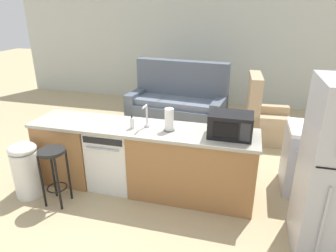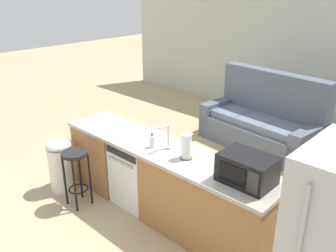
# 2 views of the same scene
# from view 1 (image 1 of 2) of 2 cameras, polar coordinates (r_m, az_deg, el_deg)

# --- Properties ---
(ground_plane) EXTENTS (24.00, 24.00, 0.00)m
(ground_plane) POSITION_cam_1_polar(r_m,az_deg,el_deg) (4.27, -6.71, -11.23)
(ground_plane) COLOR tan
(wall_back) EXTENTS (10.00, 0.06, 2.60)m
(wall_back) POSITION_cam_1_polar(r_m,az_deg,el_deg) (7.65, 6.92, 14.03)
(wall_back) COLOR beige
(wall_back) RESTS_ON ground_plane
(kitchen_counter) EXTENTS (2.94, 0.66, 0.90)m
(kitchen_counter) POSITION_cam_1_polar(r_m,az_deg,el_deg) (3.98, -3.74, -6.71)
(kitchen_counter) COLOR #9E6B3D
(kitchen_counter) RESTS_ON ground_plane
(dishwasher) EXTENTS (0.58, 0.61, 0.84)m
(dishwasher) POSITION_cam_1_polar(r_m,az_deg,el_deg) (4.15, -10.20, -5.77)
(dishwasher) COLOR white
(dishwasher) RESTS_ON ground_plane
(stove_range) EXTENTS (0.76, 0.68, 0.90)m
(stove_range) POSITION_cam_1_polar(r_m,az_deg,el_deg) (4.38, 26.18, -5.80)
(stove_range) COLOR #A8AAB2
(stove_range) RESTS_ON ground_plane
(microwave) EXTENTS (0.50, 0.37, 0.28)m
(microwave) POSITION_cam_1_polar(r_m,az_deg,el_deg) (3.54, 11.83, 0.19)
(microwave) COLOR black
(microwave) RESTS_ON kitchen_counter
(sink_faucet) EXTENTS (0.07, 0.18, 0.30)m
(sink_faucet) POSITION_cam_1_polar(r_m,az_deg,el_deg) (3.73, -4.13, 1.63)
(sink_faucet) COLOR silver
(sink_faucet) RESTS_ON kitchen_counter
(paper_towel_roll) EXTENTS (0.14, 0.14, 0.28)m
(paper_towel_roll) POSITION_cam_1_polar(r_m,az_deg,el_deg) (3.63, 0.21, 1.18)
(paper_towel_roll) COLOR #4C4C51
(paper_towel_roll) RESTS_ON kitchen_counter
(soap_bottle) EXTENTS (0.06, 0.06, 0.18)m
(soap_bottle) POSITION_cam_1_polar(r_m,az_deg,el_deg) (3.73, -6.86, 0.57)
(soap_bottle) COLOR silver
(soap_bottle) RESTS_ON kitchen_counter
(bar_stool) EXTENTS (0.32, 0.32, 0.74)m
(bar_stool) POSITION_cam_1_polar(r_m,az_deg,el_deg) (3.89, -20.98, -6.98)
(bar_stool) COLOR black
(bar_stool) RESTS_ON ground_plane
(trash_bin) EXTENTS (0.35, 0.35, 0.74)m
(trash_bin) POSITION_cam_1_polar(r_m,az_deg,el_deg) (4.28, -25.41, -7.44)
(trash_bin) COLOR white
(trash_bin) RESTS_ON ground_plane
(couch) EXTENTS (2.08, 1.10, 1.27)m
(couch) POSITION_cam_1_polar(r_m,az_deg,el_deg) (6.38, 1.94, 4.28)
(couch) COLOR #515B6B
(couch) RESTS_ON ground_plane
(armchair) EXTENTS (0.85, 0.90, 1.20)m
(armchair) POSITION_cam_1_polar(r_m,az_deg,el_deg) (5.80, 17.59, 0.94)
(armchair) COLOR tan
(armchair) RESTS_ON ground_plane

